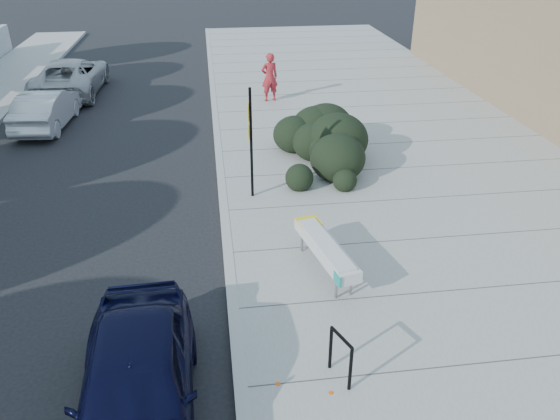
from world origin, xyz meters
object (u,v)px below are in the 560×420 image
at_px(sign_post, 250,137).
at_px(wagon_silver, 46,109).
at_px(bench, 326,248).
at_px(sedan_navy, 136,386).
at_px(suv_silver, 71,76).
at_px(bike_rack, 341,353).
at_px(pedestrian, 270,77).

distance_m(sign_post, wagon_silver, 9.74).
height_order(bench, wagon_silver, wagon_silver).
relative_size(bench, sign_post, 0.83).
relative_size(sedan_navy, suv_silver, 0.81).
relative_size(bench, suv_silver, 0.46).
distance_m(bench, sedan_navy, 4.84).
height_order(bike_rack, pedestrian, pedestrian).
bearing_deg(bench, sign_post, 95.97).
xyz_separation_m(bike_rack, wagon_silver, (-7.62, 13.64, -0.01)).
distance_m(sedan_navy, pedestrian, 16.05).
xyz_separation_m(suv_silver, pedestrian, (8.27, -2.68, 0.35)).
bearing_deg(sedan_navy, bike_rack, 4.03).
distance_m(sign_post, suv_silver, 13.12).
height_order(bench, suv_silver, suv_silver).
relative_size(suv_silver, pedestrian, 2.83).
height_order(bench, sedan_navy, sedan_navy).
xyz_separation_m(bike_rack, suv_silver, (-7.60, 17.94, 0.07)).
xyz_separation_m(sedan_navy, wagon_silver, (-4.49, 13.97, -0.07)).
bearing_deg(bike_rack, pedestrian, 65.57).
bearing_deg(suv_silver, bench, 119.97).
xyz_separation_m(wagon_silver, suv_silver, (0.02, 4.30, 0.08)).
bearing_deg(suv_silver, pedestrian, 163.88).
distance_m(bike_rack, suv_silver, 19.48).
bearing_deg(sign_post, suv_silver, 128.70).
xyz_separation_m(sign_post, sedan_navy, (-2.31, -7.09, -1.06)).
distance_m(suv_silver, pedestrian, 8.70).
xyz_separation_m(wagon_silver, pedestrian, (8.29, 1.62, 0.43)).
bearing_deg(wagon_silver, bench, 131.23).
bearing_deg(bike_rack, suv_silver, 91.05).
bearing_deg(wagon_silver, suv_silver, -86.00).
relative_size(bench, bike_rack, 2.81).
relative_size(sign_post, wagon_silver, 0.72).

